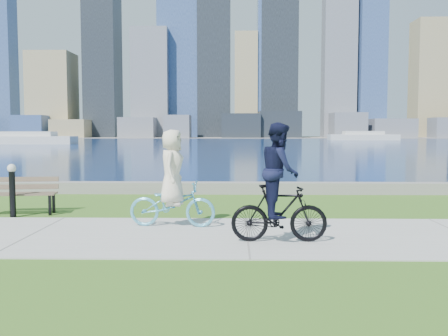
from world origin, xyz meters
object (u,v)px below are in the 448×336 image
(park_bench, at_px, (21,192))
(cyclist_woman, at_px, (172,191))
(cyclist_man, at_px, (279,192))
(bollard_lamp, at_px, (12,187))

(park_bench, xyz_separation_m, cyclist_woman, (3.74, -1.53, 0.22))
(cyclist_woman, relative_size, cyclist_man, 0.94)
(park_bench, height_order, cyclist_man, cyclist_man)
(park_bench, bearing_deg, bollard_lamp, -94.70)
(cyclist_woman, bearing_deg, bollard_lamp, 78.65)
(park_bench, distance_m, cyclist_man, 6.46)
(park_bench, height_order, bollard_lamp, bollard_lamp)
(cyclist_man, bearing_deg, cyclist_woman, 56.12)
(bollard_lamp, xyz_separation_m, cyclist_man, (5.74, -2.42, 0.20))
(bollard_lamp, distance_m, cyclist_man, 6.23)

